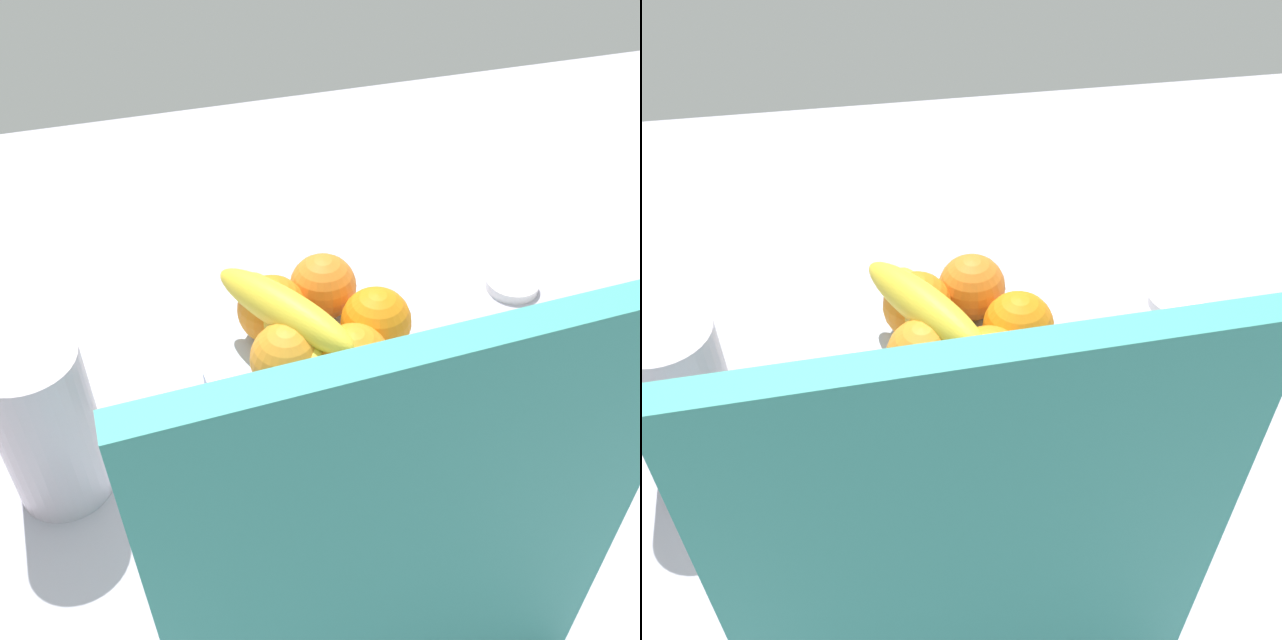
{
  "view_description": "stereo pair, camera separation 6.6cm",
  "coord_description": "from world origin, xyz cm",
  "views": [
    {
      "loc": [
        19.5,
        51.03,
        56.36
      ],
      "look_at": [
        3.96,
        0.39,
        9.7
      ],
      "focal_mm": 40.9,
      "sensor_mm": 36.0,
      "label": 1
    },
    {
      "loc": [
        13.07,
        52.57,
        56.36
      ],
      "look_at": [
        3.96,
        0.39,
        9.7
      ],
      "focal_mm": 40.9,
      "sensor_mm": 36.0,
      "label": 2
    }
  ],
  "objects": [
    {
      "name": "thermos_tumbler",
      "position": [
        29.87,
        5.11,
        8.21
      ],
      "size": [
        8.58,
        8.58,
        16.41
      ],
      "primitive_type": "cylinder",
      "color": "#BEAFBB",
      "rests_on": "ground_plane"
    },
    {
      "name": "banana_bunch",
      "position": [
        7.57,
        0.1,
        9.9
      ],
      "size": [
        12.28,
        18.42,
        8.4
      ],
      "color": "yellow",
      "rests_on": "fruit_bowl"
    },
    {
      "name": "cutting_board",
      "position": [
        8.24,
        31.74,
        18.0
      ],
      "size": [
        28.04,
        2.72,
        36.0
      ],
      "primitive_type": "cube",
      "rotation": [
        0.0,
        0.0,
        0.03
      ],
      "color": "teal",
      "rests_on": "ground_plane"
    },
    {
      "name": "orange_back_left",
      "position": [
        8.28,
        4.12,
        9.19
      ],
      "size": [
        6.99,
        6.99,
        6.99
      ],
      "primitive_type": "sphere",
      "color": "orange",
      "rests_on": "fruit_bowl"
    },
    {
      "name": "jar_lid",
      "position": [
        -23.56,
        -8.9,
        0.6
      ],
      "size": [
        6.39,
        6.39,
        1.2
      ],
      "primitive_type": "cylinder",
      "color": "white",
      "rests_on": "ground_plane"
    },
    {
      "name": "ground_plane",
      "position": [
        0.0,
        0.0,
        -1.5
      ],
      "size": [
        180.0,
        140.0,
        3.0
      ],
      "primitive_type": "cube",
      "color": "#AFACBC"
    },
    {
      "name": "orange_center",
      "position": [
        7.91,
        -3.1,
        9.19
      ],
      "size": [
        6.99,
        6.99,
        6.99
      ],
      "primitive_type": "sphere",
      "color": "orange",
      "rests_on": "fruit_bowl"
    },
    {
      "name": "fruit_bowl",
      "position": [
        3.96,
        0.39,
        2.85
      ],
      "size": [
        23.74,
        23.74,
        5.7
      ],
      "primitive_type": "cylinder",
      "color": "silver",
      "rests_on": "ground_plane"
    },
    {
      "name": "orange_front_left",
      "position": [
        -1.37,
        1.69,
        9.19
      ],
      "size": [
        6.99,
        6.99,
        6.99
      ],
      "primitive_type": "sphere",
      "color": "orange",
      "rests_on": "fruit_bowl"
    },
    {
      "name": "orange_front_right",
      "position": [
        1.98,
        -5.06,
        9.19
      ],
      "size": [
        6.99,
        6.99,
        6.99
      ],
      "primitive_type": "sphere",
      "color": "orange",
      "rests_on": "fruit_bowl"
    },
    {
      "name": "orange_back_right",
      "position": [
        2.49,
        6.15,
        9.19
      ],
      "size": [
        6.99,
        6.99,
        6.99
      ],
      "primitive_type": "sphere",
      "color": "orange",
      "rests_on": "fruit_bowl"
    }
  ]
}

